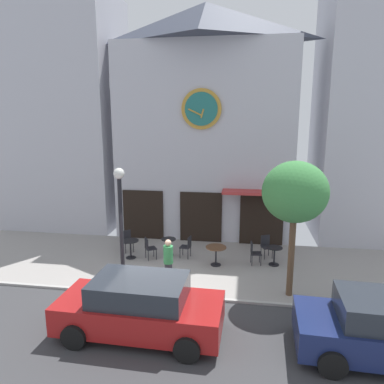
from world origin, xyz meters
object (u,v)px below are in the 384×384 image
at_px(cafe_chair_mid_row, 149,247).
at_px(pedestrian_green, 168,263).
at_px(cafe_table_leftmost, 131,246).
at_px(cafe_chair_facing_street, 127,239).
at_px(cafe_table_center_right, 274,253).
at_px(street_lamp, 121,226).
at_px(cafe_table_center_left, 216,251).
at_px(street_tree, 295,193).
at_px(parked_car_red, 140,307).
at_px(cafe_chair_facing_wall, 266,245).
at_px(cafe_chair_near_lamp, 187,245).
at_px(cafe_table_near_curb, 169,244).
at_px(cafe_chair_near_tree, 254,251).

height_order(cafe_chair_mid_row, pedestrian_green, pedestrian_green).
bearing_deg(cafe_table_leftmost, cafe_chair_mid_row, -0.69).
bearing_deg(cafe_chair_facing_street, cafe_table_leftmost, -62.13).
bearing_deg(cafe_table_center_right, cafe_chair_facing_street, 174.91).
xyz_separation_m(cafe_table_leftmost, pedestrian_green, (2.05, -2.20, 0.34)).
xyz_separation_m(street_lamp, cafe_table_center_left, (3.04, 1.96, -1.48)).
distance_m(street_tree, parked_car_red, 5.60).
relative_size(street_tree, cafe_chair_mid_row, 4.83).
bearing_deg(parked_car_red, cafe_chair_facing_wall, 58.91).
relative_size(cafe_table_leftmost, parked_car_red, 0.17).
relative_size(cafe_chair_mid_row, cafe_chair_facing_street, 1.00).
xyz_separation_m(cafe_chair_near_lamp, cafe_chair_facing_wall, (3.17, 0.57, 0.00)).
height_order(cafe_chair_facing_wall, pedestrian_green, pedestrian_green).
height_order(cafe_table_near_curb, parked_car_red, parked_car_red).
xyz_separation_m(street_lamp, cafe_chair_near_lamp, (1.82, 2.54, -1.51)).
relative_size(cafe_table_near_curb, cafe_table_center_right, 0.99).
bearing_deg(pedestrian_green, cafe_table_near_curb, 102.31).
relative_size(street_tree, cafe_chair_near_tree, 4.83).
bearing_deg(cafe_table_near_curb, street_lamp, -110.85).
bearing_deg(cafe_chair_near_lamp, cafe_table_near_curb, 170.36).
xyz_separation_m(cafe_chair_near_lamp, pedestrian_green, (-0.21, -2.59, 0.33)).
height_order(cafe_table_leftmost, cafe_chair_mid_row, cafe_chair_mid_row).
xyz_separation_m(cafe_table_leftmost, parked_car_red, (1.89, -4.91, 0.24)).
bearing_deg(cafe_table_center_left, cafe_table_leftmost, 176.91).
bearing_deg(cafe_chair_mid_row, parked_car_red, -77.06).
bearing_deg(parked_car_red, cafe_chair_mid_row, 102.94).
height_order(cafe_chair_facing_wall, cafe_chair_facing_street, same).
relative_size(street_lamp, cafe_table_leftmost, 5.31).
xyz_separation_m(street_lamp, cafe_table_leftmost, (-0.44, 2.15, -1.52)).
height_order(cafe_table_leftmost, pedestrian_green, pedestrian_green).
bearing_deg(cafe_chair_near_tree, cafe_table_center_left, -168.15).
xyz_separation_m(street_lamp, cafe_chair_facing_wall, (4.99, 3.11, -1.51)).
height_order(cafe_table_leftmost, cafe_chair_near_lamp, cafe_chair_near_lamp).
bearing_deg(cafe_chair_near_tree, cafe_table_center_right, 4.39).
bearing_deg(parked_car_red, cafe_chair_near_lamp, 86.03).
relative_size(cafe_table_leftmost, cafe_table_near_curb, 1.06).
relative_size(street_lamp, cafe_table_center_left, 5.02).
xyz_separation_m(cafe_table_center_right, parked_car_red, (-3.82, -5.08, 0.29)).
bearing_deg(pedestrian_green, cafe_table_center_left, 54.65).
bearing_deg(cafe_chair_facing_wall, pedestrian_green, -136.91).
xyz_separation_m(street_tree, cafe_table_leftmost, (-6.02, 2.17, -2.85)).
distance_m(cafe_table_leftmost, cafe_chair_facing_street, 0.81).
relative_size(cafe_chair_near_tree, pedestrian_green, 0.54).
bearing_deg(cafe_chair_facing_street, pedestrian_green, -50.16).
relative_size(pedestrian_green, parked_car_red, 0.38).
height_order(cafe_chair_near_lamp, pedestrian_green, pedestrian_green).
bearing_deg(cafe_chair_facing_wall, cafe_chair_near_lamp, -169.83).
relative_size(cafe_chair_facing_wall, parked_car_red, 0.21).
relative_size(cafe_table_leftmost, cafe_table_center_left, 0.95).
distance_m(cafe_chair_near_tree, cafe_chair_near_lamp, 2.68).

